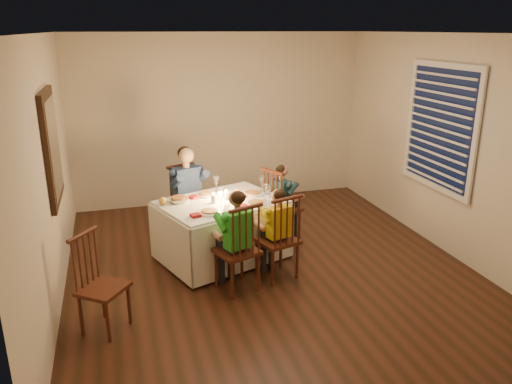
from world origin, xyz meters
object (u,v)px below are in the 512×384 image
object	(u,v)px
chair_near_left	(237,289)
chair_end	(281,240)
child_green	(237,289)
dining_table	(222,218)
chair_adult	(190,239)
chair_near_right	(277,276)
child_teal	(281,240)
serving_bowl	(179,200)
chair_extra	(107,329)
adult	(190,239)
child_yellow	(277,276)

from	to	relation	value
chair_near_left	chair_end	bearing A→B (deg)	-148.27
child_green	dining_table	bearing A→B (deg)	-110.32
chair_adult	chair_near_right	xyz separation A→B (m)	(0.77, -1.30, 0.00)
child_green	child_teal	world-z (taller)	child_green
serving_bowl	dining_table	bearing A→B (deg)	-10.56
chair_extra	adult	bearing A→B (deg)	7.85
child_yellow	child_teal	distance (m)	1.01
chair_extra	chair_near_left	bearing A→B (deg)	-35.96
chair_near_left	chair_adult	bearing A→B (deg)	-98.56
chair_adult	chair_near_right	distance (m)	1.51
chair_adult	child_teal	world-z (taller)	child_teal
dining_table	chair_near_right	size ratio (longest dim) A/B	1.67
chair_near_right	serving_bowl	distance (m)	1.42
chair_end	chair_extra	size ratio (longest dim) A/B	1.05
chair_end	serving_bowl	size ratio (longest dim) A/B	4.47
dining_table	chair_near_left	world-z (taller)	dining_table
child_teal	serving_bowl	xyz separation A→B (m)	(-1.34, -0.21, 0.75)
chair_near_left	serving_bowl	bearing A→B (deg)	-81.16
chair_end	adult	xyz separation A→B (m)	(-1.15, 0.37, 0.00)
chair_near_left	chair_extra	distance (m)	1.40
chair_near_left	serving_bowl	size ratio (longest dim) A/B	4.47
dining_table	child_green	bearing A→B (deg)	-110.88
dining_table	chair_adult	distance (m)	0.89
chair_adult	chair_near_right	size ratio (longest dim) A/B	1.00
adult	chair_adult	bearing A→B (deg)	0.00
chair_near_left	adult	distance (m)	1.47
child_teal	serving_bowl	bearing A→B (deg)	74.03
chair_extra	child_yellow	xyz separation A→B (m)	(1.83, 0.54, 0.00)
chair_near_left	child_teal	world-z (taller)	child_teal
chair_near_left	adult	world-z (taller)	adult
chair_near_right	serving_bowl	world-z (taller)	serving_bowl
chair_extra	child_teal	size ratio (longest dim) A/B	0.92
serving_bowl	chair_end	bearing A→B (deg)	8.76
chair_end	child_green	world-z (taller)	child_green
chair_near_left	chair_near_right	bearing A→B (deg)	177.51
adult	child_green	distance (m)	1.47
child_green	chair_extra	bearing A→B (deg)	-3.34
adult	child_yellow	size ratio (longest dim) A/B	1.21
chair_end	serving_bowl	bearing A→B (deg)	74.03
chair_extra	child_teal	bearing A→B (deg)	-18.47
chair_extra	child_yellow	size ratio (longest dim) A/B	0.91
child_green	chair_near_left	bearing A→B (deg)	70.54
chair_near_right	adult	bearing A→B (deg)	-76.21
chair_adult	adult	distance (m)	0.00
adult	chair_end	bearing A→B (deg)	-37.30
dining_table	child_green	distance (m)	0.94
chair_adult	child_green	bearing A→B (deg)	-98.77
chair_near_right	child_yellow	xyz separation A→B (m)	(0.00, 0.00, 0.00)
chair_extra	serving_bowl	size ratio (longest dim) A/B	4.25
chair_end	serving_bowl	world-z (taller)	serving_bowl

